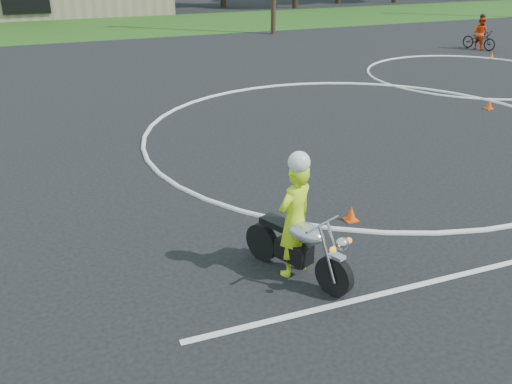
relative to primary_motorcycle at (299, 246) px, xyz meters
name	(u,v)px	position (x,y,z in m)	size (l,w,h in m)	color
ground	(428,170)	(4.82, 3.07, -0.55)	(120.00, 120.00, 0.00)	black
grass_strip	(164,25)	(4.82, 30.07, -0.54)	(120.00, 10.00, 0.02)	#1E4714
course_markings	(399,113)	(6.99, 7.42, -0.54)	(19.05, 19.05, 0.12)	silver
primary_motorcycle	(299,246)	(0.00, 0.00, 0.00)	(1.06, 2.01, 1.13)	black
rider_primary_grp	(295,216)	(-0.02, 0.13, 0.46)	(0.82, 0.70, 2.09)	#C1EE19
rider_second_grp	(480,37)	(17.27, 15.64, 0.05)	(1.11, 1.86, 1.70)	black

